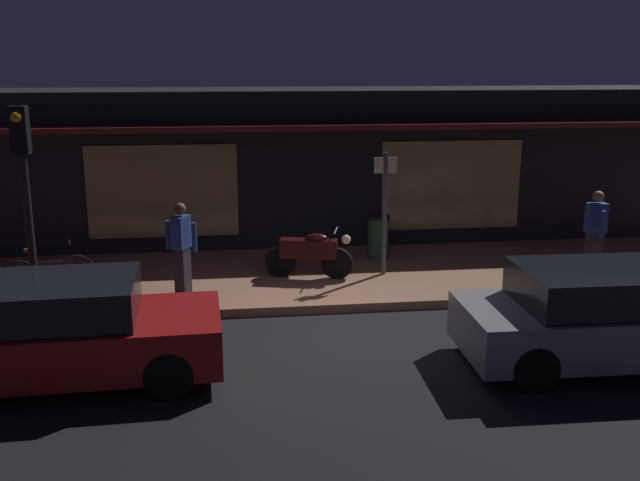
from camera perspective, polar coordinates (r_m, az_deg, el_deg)
name	(u,v)px	position (r m, az deg, el deg)	size (l,w,h in m)	color
ground_plane	(347,334)	(11.70, 2.11, -7.32)	(60.00, 60.00, 0.00)	black
sidewalk_slab	(322,276)	(14.49, 0.17, -2.78)	(18.00, 4.00, 0.15)	#8C6047
storefront_building	(304,166)	(17.41, -1.29, 5.88)	(18.00, 3.30, 3.60)	black
motorcycle	(310,253)	(13.98, -0.75, -0.96)	(1.68, 0.67, 0.97)	black
bicycle_parked	(47,274)	(14.00, -20.58, -2.44)	(1.62, 0.52, 0.91)	black
person_photographer	(182,246)	(13.15, -10.78, -0.46)	(0.59, 0.44, 1.67)	#28232D
person_bystander	(595,231)	(15.04, 20.73, 0.68)	(0.38, 0.61, 1.67)	#28232D
sign_post	(385,206)	(14.09, 5.09, 2.71)	(0.44, 0.09, 2.40)	#47474C
trash_bin	(378,236)	(15.43, 4.57, 0.33)	(0.48, 0.48, 0.93)	#2D4C33
traffic_light_pole	(25,182)	(11.70, -22.10, 4.24)	(0.24, 0.33, 3.60)	black
parked_car_near	(63,332)	(10.42, -19.48, -6.74)	(4.17, 1.92, 1.42)	black
parked_car_far	(603,317)	(11.13, 21.28, -5.59)	(4.13, 1.85, 1.42)	black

